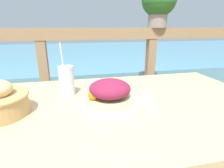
% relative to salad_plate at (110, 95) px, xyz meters
% --- Properties ---
extents(patio_table, '(1.28, 0.78, 0.73)m').
position_rel_salad_plate_xyz_m(patio_table, '(0.08, 0.02, -0.14)').
color(patio_table, tan).
rests_on(patio_table, ground_plane).
extents(railing_fence, '(2.80, 0.08, 1.03)m').
position_rel_salad_plate_xyz_m(railing_fence, '(0.08, 0.79, -0.04)').
color(railing_fence, '#937551').
rests_on(railing_fence, ground_plane).
extents(sea_backdrop, '(12.00, 4.00, 0.51)m').
position_rel_salad_plate_xyz_m(sea_backdrop, '(0.08, 3.29, -0.52)').
color(sea_backdrop, '#568EA8').
rests_on(sea_backdrop, ground_plane).
extents(salad_plate, '(0.24, 0.24, 0.11)m').
position_rel_salad_plate_xyz_m(salad_plate, '(0.00, 0.00, 0.00)').
color(salad_plate, silver).
rests_on(salad_plate, patio_table).
extents(drink_glass, '(0.07, 0.07, 0.25)m').
position_rel_salad_plate_xyz_m(drink_glass, '(-0.18, 0.16, 0.02)').
color(drink_glass, silver).
rests_on(drink_glass, patio_table).
extents(potted_plant, '(0.28, 0.28, 0.36)m').
position_rel_salad_plate_xyz_m(potted_plant, '(0.57, 0.79, 0.46)').
color(potted_plant, gray).
rests_on(potted_plant, railing_fence).
extents(fork, '(0.03, 0.18, 0.00)m').
position_rel_salad_plate_xyz_m(fork, '(0.15, -0.03, -0.05)').
color(fork, silver).
rests_on(fork, patio_table).
extents(knife, '(0.02, 0.18, 0.00)m').
position_rel_salad_plate_xyz_m(knife, '(0.18, 0.04, -0.05)').
color(knife, silver).
rests_on(knife, patio_table).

